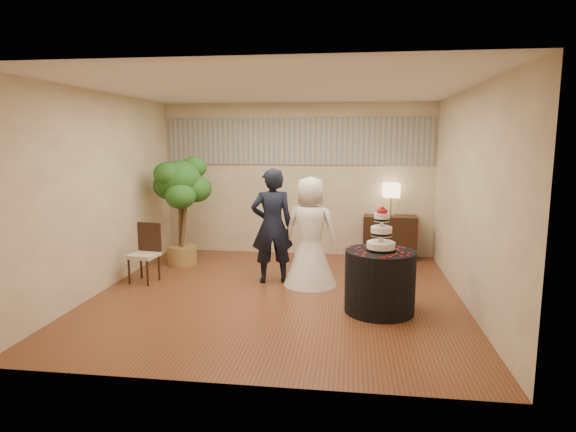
# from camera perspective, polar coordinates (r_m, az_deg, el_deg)

# --- Properties ---
(floor) EXTENTS (5.00, 5.00, 0.00)m
(floor) POSITION_cam_1_polar(r_m,az_deg,el_deg) (6.79, -1.29, -9.30)
(floor) COLOR brown
(floor) RESTS_ON ground
(ceiling) EXTENTS (5.00, 5.00, 0.00)m
(ceiling) POSITION_cam_1_polar(r_m,az_deg,el_deg) (6.48, -1.39, 14.92)
(ceiling) COLOR white
(ceiling) RESTS_ON wall_back
(wall_back) EXTENTS (5.00, 0.06, 2.80)m
(wall_back) POSITION_cam_1_polar(r_m,az_deg,el_deg) (8.95, 1.12, 4.34)
(wall_back) COLOR beige
(wall_back) RESTS_ON ground
(wall_front) EXTENTS (5.00, 0.06, 2.80)m
(wall_front) POSITION_cam_1_polar(r_m,az_deg,el_deg) (4.06, -6.75, -1.53)
(wall_front) COLOR beige
(wall_front) RESTS_ON ground
(wall_left) EXTENTS (0.06, 5.00, 2.80)m
(wall_left) POSITION_cam_1_polar(r_m,az_deg,el_deg) (7.30, -21.15, 2.64)
(wall_left) COLOR beige
(wall_left) RESTS_ON ground
(wall_right) EXTENTS (0.06, 5.00, 2.80)m
(wall_right) POSITION_cam_1_polar(r_m,az_deg,el_deg) (6.59, 20.71, 2.03)
(wall_right) COLOR beige
(wall_right) RESTS_ON ground
(mural_border) EXTENTS (4.90, 0.02, 0.85)m
(mural_border) POSITION_cam_1_polar(r_m,az_deg,el_deg) (8.90, 1.12, 8.83)
(mural_border) COLOR #98998F
(mural_border) RESTS_ON wall_back
(groom) EXTENTS (0.71, 0.56, 1.73)m
(groom) POSITION_cam_1_polar(r_m,az_deg,el_deg) (7.18, -1.89, -1.18)
(groom) COLOR black
(groom) RESTS_ON floor
(bride) EXTENTS (0.94, 0.94, 1.61)m
(bride) POSITION_cam_1_polar(r_m,az_deg,el_deg) (7.06, 2.68, -1.82)
(bride) COLOR white
(bride) RESTS_ON floor
(cake_table) EXTENTS (1.00, 1.00, 0.78)m
(cake_table) POSITION_cam_1_polar(r_m,az_deg,el_deg) (6.15, 10.83, -7.61)
(cake_table) COLOR black
(cake_table) RESTS_ON floor
(wedding_cake) EXTENTS (0.35, 0.35, 0.55)m
(wedding_cake) POSITION_cam_1_polar(r_m,az_deg,el_deg) (5.99, 11.02, -1.48)
(wedding_cake) COLOR white
(wedding_cake) RESTS_ON cake_table
(console) EXTENTS (0.97, 0.47, 0.79)m
(console) POSITION_cam_1_polar(r_m,az_deg,el_deg) (8.87, 11.96, -2.48)
(console) COLOR black
(console) RESTS_ON floor
(table_lamp) EXTENTS (0.29, 0.29, 0.58)m
(table_lamp) POSITION_cam_1_polar(r_m,az_deg,el_deg) (8.76, 12.11, 1.90)
(table_lamp) COLOR beige
(table_lamp) RESTS_ON console
(ficus_tree) EXTENTS (1.08, 1.08, 1.89)m
(ficus_tree) POSITION_cam_1_polar(r_m,az_deg,el_deg) (8.40, -12.61, 0.68)
(ficus_tree) COLOR #26611E
(ficus_tree) RESTS_ON floor
(side_chair) EXTENTS (0.47, 0.49, 0.89)m
(side_chair) POSITION_cam_1_polar(r_m,az_deg,el_deg) (7.56, -16.76, -4.29)
(side_chair) COLOR black
(side_chair) RESTS_ON floor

